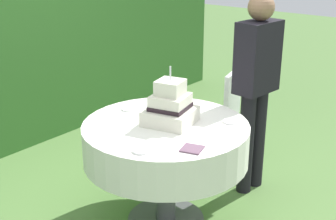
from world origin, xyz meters
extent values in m
plane|color=#547A3D|center=(0.00, 0.00, 0.00)|extent=(20.00, 20.00, 0.00)
cylinder|color=#4C4C51|center=(0.00, 0.00, 0.01)|extent=(0.57, 0.57, 0.02)
cylinder|color=#4C4C51|center=(0.00, 0.00, 0.37)|extent=(0.14, 0.14, 0.74)
cylinder|color=olive|center=(0.00, 0.00, 0.76)|extent=(1.13, 1.13, 0.03)
cylinder|color=white|center=(0.00, 0.00, 0.64)|extent=(1.16, 1.16, 0.27)
cube|color=silver|center=(0.04, -0.01, 0.82)|extent=(0.38, 0.38, 0.10)
cube|color=silver|center=(0.04, -0.01, 0.93)|extent=(0.28, 0.28, 0.10)
cube|color=black|center=(0.04, -0.01, 0.89)|extent=(0.29, 0.29, 0.03)
cube|color=silver|center=(0.04, -0.01, 1.03)|extent=(0.21, 0.21, 0.10)
sphere|color=#D13866|center=(0.12, 0.13, 0.90)|extent=(0.09, 0.09, 0.09)
cylinder|color=silver|center=(0.04, -0.01, 1.13)|extent=(0.01, 0.01, 0.10)
cylinder|color=white|center=(0.05, 0.39, 0.78)|extent=(0.11, 0.11, 0.01)
cylinder|color=white|center=(0.31, -0.33, 0.78)|extent=(0.11, 0.11, 0.01)
cylinder|color=white|center=(-0.43, -0.16, 0.78)|extent=(0.11, 0.11, 0.01)
cube|color=#6B4C60|center=(-0.22, -0.38, 0.78)|extent=(0.16, 0.16, 0.01)
cylinder|color=white|center=(1.15, 0.49, 0.23)|extent=(0.03, 0.03, 0.45)
cylinder|color=white|center=(0.84, 0.41, 0.23)|extent=(0.03, 0.03, 0.45)
cylinder|color=white|center=(1.24, 0.19, 0.23)|extent=(0.03, 0.03, 0.45)
cylinder|color=white|center=(0.93, 0.10, 0.23)|extent=(0.03, 0.03, 0.45)
cube|color=white|center=(1.04, 0.30, 0.47)|extent=(0.49, 0.49, 0.04)
cube|color=white|center=(1.09, 0.12, 0.69)|extent=(0.40, 0.14, 0.40)
cylinder|color=black|center=(0.90, -0.25, 0.42)|extent=(0.12, 0.12, 0.85)
cylinder|color=black|center=(0.74, -0.23, 0.42)|extent=(0.12, 0.12, 0.85)
cube|color=black|center=(0.82, -0.24, 1.12)|extent=(0.38, 0.24, 0.55)
sphere|color=#8C664C|center=(0.82, -0.24, 1.50)|extent=(0.20, 0.20, 0.20)
camera|label=1|loc=(-2.29, -1.88, 1.98)|focal=49.65mm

